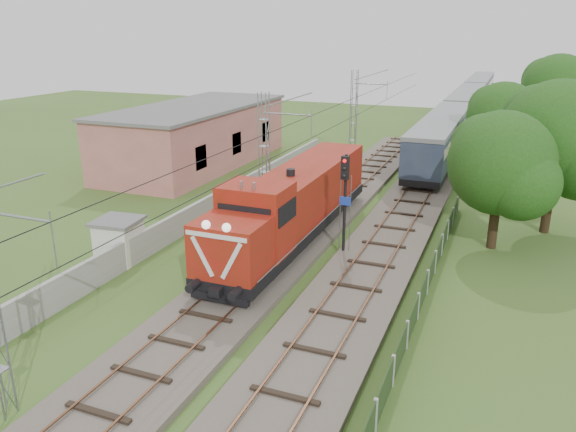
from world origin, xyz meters
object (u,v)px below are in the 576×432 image
at_px(locomotive, 294,203).
at_px(coach_rake, 466,104).
at_px(signal_post, 345,188).
at_px(relay_hut, 119,240).

distance_m(locomotive, coach_rake, 46.55).
relative_size(locomotive, signal_post, 3.27).
bearing_deg(coach_rake, relay_hut, -103.38).
bearing_deg(signal_post, relay_hut, -154.93).
xyz_separation_m(coach_rake, relay_hut, (-12.40, -52.14, -1.40)).
relative_size(coach_rake, signal_post, 12.49).
bearing_deg(relay_hut, coach_rake, 76.62).
bearing_deg(locomotive, signal_post, -16.17).
bearing_deg(coach_rake, signal_post, -92.24).
distance_m(locomotive, signal_post, 3.59).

